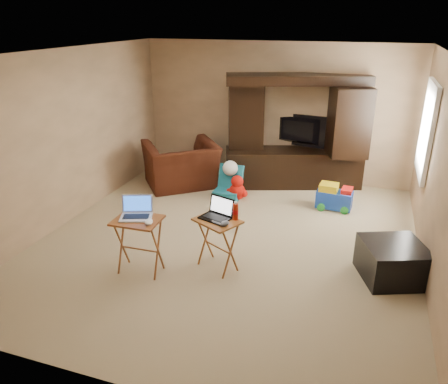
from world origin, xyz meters
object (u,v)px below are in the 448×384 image
(water_bottle, at_px, (236,212))
(child_rocker, at_px, (228,183))
(tray_table_left, at_px, (139,246))
(recliner, at_px, (181,165))
(entertainment_center, at_px, (295,132))
(plush_toy, at_px, (237,187))
(laptop_right, at_px, (215,210))
(mouse_left, at_px, (149,222))
(ottoman, at_px, (392,261))
(push_toy, at_px, (335,196))
(laptop_left, at_px, (135,209))
(tray_table_right, at_px, (218,244))
(mouse_right, at_px, (225,224))
(television, at_px, (297,131))

(water_bottle, bearing_deg, child_rocker, 110.48)
(tray_table_left, bearing_deg, recliner, 102.17)
(entertainment_center, bearing_deg, plush_toy, -145.57)
(plush_toy, height_order, laptop_right, laptop_right)
(mouse_left, bearing_deg, ottoman, 18.31)
(recliner, xyz_separation_m, laptop_right, (1.51, -2.42, 0.38))
(laptop_right, distance_m, mouse_left, 0.79)
(push_toy, bearing_deg, ottoman, -60.77)
(entertainment_center, distance_m, laptop_left, 3.71)
(tray_table_left, bearing_deg, tray_table_right, 21.93)
(entertainment_center, xyz_separation_m, mouse_right, (-0.22, -3.26, -0.31))
(child_rocker, height_order, laptop_left, laptop_left)
(tray_table_left, bearing_deg, laptop_right, 24.08)
(plush_toy, height_order, mouse_right, mouse_right)
(child_rocker, relative_size, mouse_right, 4.21)
(recliner, distance_m, tray_table_right, 2.89)
(television, xyz_separation_m, laptop_right, (-0.39, -3.36, -0.18))
(child_rocker, relative_size, ottoman, 0.82)
(laptop_right, bearing_deg, plush_toy, 117.61)
(recliner, relative_size, laptop_right, 3.59)
(television, xyz_separation_m, child_rocker, (-0.92, -1.24, -0.67))
(television, bearing_deg, laptop_right, 92.99)
(plush_toy, distance_m, water_bottle, 2.22)
(entertainment_center, relative_size, mouse_left, 17.04)
(water_bottle, bearing_deg, tray_table_left, -156.75)
(water_bottle, bearing_deg, laptop_right, -165.96)
(tray_table_left, relative_size, tray_table_right, 1.07)
(plush_toy, xyz_separation_m, ottoman, (2.44, -1.69, 0.00))
(push_toy, bearing_deg, laptop_left, -123.81)
(tray_table_left, bearing_deg, water_bottle, 21.59)
(plush_toy, distance_m, mouse_right, 2.37)
(television, bearing_deg, mouse_right, 96.01)
(plush_toy, xyz_separation_m, laptop_left, (-0.49, -2.49, 0.60))
(recliner, xyz_separation_m, laptop_left, (0.66, -2.78, 0.42))
(water_bottle, bearing_deg, push_toy, 65.78)
(mouse_left, bearing_deg, water_bottle, 31.10)
(entertainment_center, xyz_separation_m, mouse_left, (-1.02, -3.59, -0.26))
(entertainment_center, height_order, mouse_right, entertainment_center)
(push_toy, bearing_deg, entertainment_center, 139.09)
(child_rocker, distance_m, mouse_left, 2.63)
(child_rocker, xyz_separation_m, tray_table_right, (0.57, -2.14, 0.05))
(mouse_right, height_order, water_bottle, water_bottle)
(tray_table_right, xyz_separation_m, mouse_right, (0.13, -0.12, 0.36))
(laptop_right, distance_m, water_bottle, 0.25)
(water_bottle, bearing_deg, mouse_right, -109.29)
(television, bearing_deg, mouse_left, 84.64)
(child_rocker, xyz_separation_m, mouse_left, (-0.10, -2.59, 0.45))
(mouse_left, relative_size, water_bottle, 0.71)
(recliner, xyz_separation_m, mouse_left, (0.88, -2.88, 0.33))
(entertainment_center, relative_size, laptop_left, 6.62)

